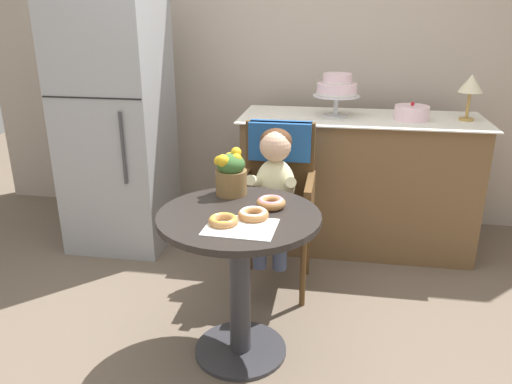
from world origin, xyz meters
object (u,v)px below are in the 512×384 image
Objects in this scene: donut_front at (223,220)px; round_layer_cake at (412,113)px; cafe_table at (240,257)px; refrigerator at (116,123)px; donut_side at (253,214)px; donut_mid at (271,202)px; wicker_chair at (278,179)px; table_lamp at (471,85)px; seated_child at (274,182)px; flower_vase at (231,172)px; tiered_cake_stand at (337,88)px.

round_layer_cake reaches higher than donut_front.
refrigerator is (-1.05, 1.10, 0.34)m from cafe_table.
refrigerator reaches higher than donut_side.
donut_mid reaches higher than donut_side.
wicker_chair reaches higher than donut_side.
table_lamp is at bearing 28.96° from wicker_chair.
cafe_table is 0.60m from seated_child.
donut_side reaches higher than cafe_table.
table_lamp reaches higher than flower_vase.
wicker_chair is 1.34m from table_lamp.
table_lamp is at bearing 33.47° from seated_child.
donut_mid is at bearing -40.42° from refrigerator.
flower_vase is at bearing -41.84° from refrigerator.
flower_vase is 1.69m from table_lamp.
refrigerator is (-1.90, -0.17, -0.10)m from round_layer_cake.
donut_mid is at bearing -121.82° from round_layer_cake.
tiered_cake_stand is at bearing 78.08° from donut_mid.
refrigerator is at bearing 129.53° from donut_front.
tiered_cake_stand is at bearing 73.51° from donut_front.
tiered_cake_stand is at bearing 73.69° from cafe_table.
round_layer_cake is (0.78, 1.31, 0.20)m from donut_side.
donut_mid is 0.46× the size of table_lamp.
tiered_cake_stand reaches higher than donut_side.
donut_side is at bearing -129.65° from table_lamp.
tiered_cake_stand reaches higher than round_layer_cake.
seated_child is at bearing 89.28° from donut_side.
flower_vase reaches higher than donut_mid.
seated_child is at bearing -112.59° from tiered_cake_stand.
refrigerator is at bearing 133.67° from cafe_table.
donut_front is (-0.12, -0.85, 0.10)m from wicker_chair.
round_layer_cake is at bearing 5.06° from refrigerator.
table_lamp is (1.11, 0.58, 0.48)m from wicker_chair.
seated_child is at bearing 63.91° from flower_vase.
seated_child is 5.76× the size of donut_front.
flower_vase is (-0.09, 0.24, 0.32)m from cafe_table.
cafe_table is at bearing -106.31° from tiered_cake_stand.
seated_child is 0.71m from donut_front.
wicker_chair is at bearing 89.42° from donut_side.
donut_mid is 0.15m from donut_side.
seated_child is 1.07m from round_layer_cake.
round_layer_cake is (0.73, 1.17, 0.20)m from donut_mid.
refrigerator is (-1.43, -0.20, -0.23)m from tiered_cake_stand.
seated_child is 0.48m from donut_mid.
donut_front is at bearing -106.49° from tiered_cake_stand.
round_layer_cake is at bearing 41.84° from seated_child.
wicker_chair is at bearing 82.03° from donut_front.
cafe_table is 1.87m from table_lamp.
seated_child reaches higher than donut_mid.
donut_side is at bearing -45.52° from refrigerator.
cafe_table is at bearing -94.73° from wicker_chair.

